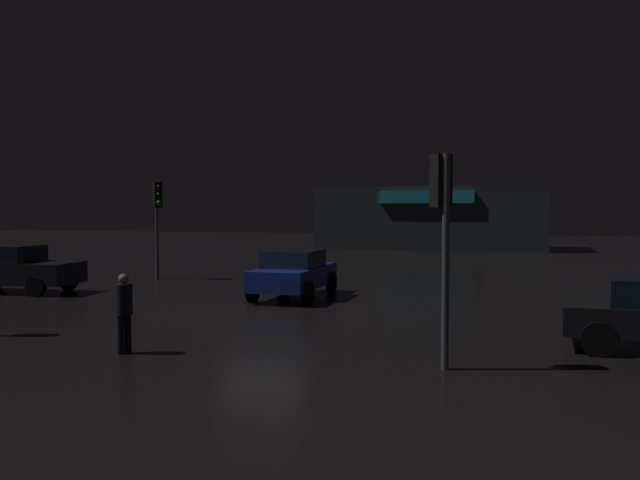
% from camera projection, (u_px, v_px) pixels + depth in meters
% --- Properties ---
extents(ground_plane, '(120.00, 120.00, 0.00)m').
position_uv_depth(ground_plane, '(262.00, 309.00, 19.33)').
color(ground_plane, black).
extents(store_building, '(16.06, 7.48, 4.45)m').
position_uv_depth(store_building, '(433.00, 218.00, 49.67)').
color(store_building, '#33383D').
rests_on(store_building, ground).
extents(traffic_signal_main, '(0.42, 0.42, 3.82)m').
position_uv_depth(traffic_signal_main, '(442.00, 213.00, 11.95)').
color(traffic_signal_main, '#595B60').
rests_on(traffic_signal_main, ground).
extents(traffic_signal_opposite, '(0.42, 0.42, 3.96)m').
position_uv_depth(traffic_signal_opposite, '(157.00, 210.00, 27.43)').
color(traffic_signal_opposite, '#595B60').
rests_on(traffic_signal_opposite, ground).
extents(car_near, '(2.02, 4.32, 1.53)m').
position_uv_depth(car_near, '(294.00, 273.00, 21.72)').
color(car_near, navy).
rests_on(car_near, ground).
extents(car_far, '(4.57, 2.33, 1.61)m').
position_uv_depth(car_far, '(13.00, 269.00, 23.10)').
color(car_far, black).
rests_on(car_far, ground).
extents(pedestrian, '(0.45, 0.45, 1.58)m').
position_uv_depth(pedestrian, '(124.00, 307.00, 13.28)').
color(pedestrian, black).
rests_on(pedestrian, ground).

